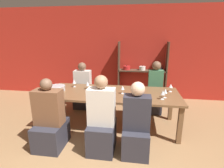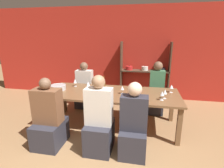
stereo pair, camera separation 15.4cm
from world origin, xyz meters
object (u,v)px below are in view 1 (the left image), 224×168
mixing_bowl (57,88)px  wine_glass_red_b (88,84)px  shelf_unit (142,79)px  wine_glass_white_a (163,93)px  wine_glass_red_a (139,96)px  person_near_c (136,128)px  wine_glass_white_c (101,89)px  person_far_b (155,93)px  wine_glass_red_d (123,88)px  person_far_a (83,91)px  wine_glass_empty_a (171,86)px  wine_bottle_green (104,87)px  dining_table (111,96)px  wine_glass_white_b (165,91)px  person_near_b (102,124)px  wine_glass_red_c (74,82)px  person_near_a (50,123)px

mixing_bowl → wine_glass_red_b: wine_glass_red_b is taller
shelf_unit → wine_glass_white_a: (0.33, -2.03, 0.25)m
mixing_bowl → wine_glass_red_b: (0.60, 0.20, 0.06)m
wine_glass_red_a → person_near_c: (-0.03, -0.40, -0.40)m
wine_glass_white_c → person_far_b: person_far_b is taller
wine_glass_red_b → wine_glass_red_d: (0.77, -0.20, 0.00)m
wine_glass_white_c → person_far_a: 1.39m
wine_glass_red_d → wine_glass_empty_a: bearing=15.8°
wine_bottle_green → wine_glass_white_a: size_ratio=2.11×
dining_table → person_near_c: (0.53, -0.84, -0.23)m
wine_glass_red_a → wine_glass_red_b: size_ratio=0.84×
wine_glass_white_b → wine_glass_red_b: wine_glass_white_b is taller
shelf_unit → person_near_b: shelf_unit is taller
wine_glass_red_c → person_near_a: bearing=-91.4°
wine_glass_red_a → wine_glass_white_c: (-0.72, 0.26, 0.02)m
mixing_bowl → person_near_b: size_ratio=0.25×
person_near_c → wine_glass_white_b: bearing=52.6°
wine_glass_white_a → wine_glass_empty_a: bearing=65.6°
wine_glass_red_d → person_near_a: bearing=-144.6°
wine_glass_red_b → person_near_c: size_ratio=0.14×
wine_glass_empty_a → wine_glass_white_a: bearing=-114.4°
wine_glass_white_a → wine_glass_red_c: wine_glass_red_c is taller
wine_bottle_green → wine_glass_white_c: bearing=-109.8°
wine_glass_empty_a → mixing_bowl: bearing=-173.5°
wine_glass_white_c → mixing_bowl: bearing=171.9°
dining_table → wine_glass_white_c: size_ratio=15.74×
wine_glass_white_b → wine_bottle_green: bearing=176.0°
shelf_unit → wine_glass_red_b: shelf_unit is taller
shelf_unit → wine_glass_red_d: shelf_unit is taller
mixing_bowl → person_far_a: 1.06m
person_near_a → wine_glass_red_d: bearing=35.4°
wine_glass_red_c → wine_glass_red_d: 1.17m
dining_table → wine_glass_red_a: bearing=-38.0°
wine_glass_empty_a → person_near_c: 1.33m
mixing_bowl → wine_glass_red_d: (1.37, -0.01, 0.06)m
wine_glass_empty_a → wine_glass_red_d: size_ratio=0.99×
wine_glass_white_b → mixing_bowl: bearing=176.6°
wine_glass_white_c → wine_glass_red_b: 0.50m
wine_glass_white_a → wine_glass_empty_a: wine_glass_white_a is taller
wine_glass_red_b → person_near_b: 1.19m
wine_glass_red_c → wine_glass_white_a: bearing=-15.9°
wine_glass_empty_a → person_far_b: size_ratio=0.13×
wine_glass_red_b → person_near_a: (-0.37, -1.02, -0.43)m
dining_table → wine_glass_red_d: (0.23, -0.05, 0.19)m
wine_glass_white_a → wine_glass_white_b: bearing=58.6°
wine_glass_white_b → person_far_a: size_ratio=0.15×
wine_bottle_green → wine_glass_white_b: wine_bottle_green is taller
person_far_a → wine_glass_white_a: bearing=147.8°
wine_glass_red_a → wine_glass_red_b: bearing=151.7°
dining_table → wine_glass_red_c: (-0.89, 0.27, 0.19)m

